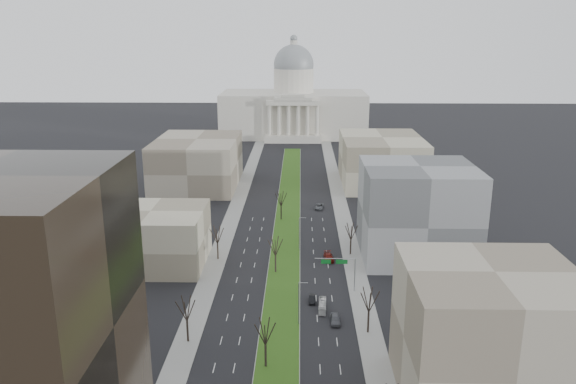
# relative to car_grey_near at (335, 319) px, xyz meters

# --- Properties ---
(ground) EXTENTS (600.00, 600.00, 0.00)m
(ground) POSITION_rel_car_grey_near_xyz_m (-11.05, 64.23, -0.81)
(ground) COLOR black
(ground) RESTS_ON ground
(median) EXTENTS (8.00, 222.03, 0.20)m
(median) POSITION_rel_car_grey_near_xyz_m (-11.05, 63.22, -0.71)
(median) COLOR #999993
(median) RESTS_ON ground
(sidewalk_left) EXTENTS (5.00, 330.00, 0.15)m
(sidewalk_left) POSITION_rel_car_grey_near_xyz_m (-28.55, 39.23, -0.74)
(sidewalk_left) COLOR gray
(sidewalk_left) RESTS_ON ground
(sidewalk_right) EXTENTS (5.00, 330.00, 0.15)m
(sidewalk_right) POSITION_rel_car_grey_near_xyz_m (6.45, 39.23, -0.74)
(sidewalk_right) COLOR gray
(sidewalk_right) RESTS_ON ground
(capitol) EXTENTS (80.00, 46.00, 55.00)m
(capitol) POSITION_rel_car_grey_near_xyz_m (-11.05, 213.82, 15.49)
(capitol) COLOR beige
(capitol) RESTS_ON ground
(building_beige_left) EXTENTS (26.00, 22.00, 14.00)m
(building_beige_left) POSITION_rel_car_grey_near_xyz_m (-44.05, 29.23, 6.19)
(building_beige_left) COLOR gray
(building_beige_left) RESTS_ON ground
(building_tan_right) EXTENTS (26.00, 24.00, 22.00)m
(building_tan_right) POSITION_rel_car_grey_near_xyz_m (21.95, -23.77, 10.19)
(building_tan_right) COLOR gray
(building_tan_right) RESTS_ON ground
(building_grey_right) EXTENTS (28.00, 26.00, 24.00)m
(building_grey_right) POSITION_rel_car_grey_near_xyz_m (22.95, 36.23, 11.19)
(building_grey_right) COLOR slate
(building_grey_right) RESTS_ON ground
(building_far_left) EXTENTS (30.00, 40.00, 18.00)m
(building_far_left) POSITION_rel_car_grey_near_xyz_m (-46.05, 104.23, 8.19)
(building_far_left) COLOR gray
(building_far_left) RESTS_ON ground
(building_far_right) EXTENTS (30.00, 40.00, 18.00)m
(building_far_right) POSITION_rel_car_grey_near_xyz_m (23.95, 109.23, 8.19)
(building_far_right) COLOR gray
(building_far_right) RESTS_ON ground
(tree_left_mid) EXTENTS (5.40, 5.40, 9.72)m
(tree_left_mid) POSITION_rel_car_grey_near_xyz_m (-28.25, -7.77, 6.19)
(tree_left_mid) COLOR black
(tree_left_mid) RESTS_ON ground
(tree_left_far) EXTENTS (5.28, 5.28, 9.50)m
(tree_left_far) POSITION_rel_car_grey_near_xyz_m (-28.25, 32.23, 6.03)
(tree_left_far) COLOR black
(tree_left_far) RESTS_ON ground
(tree_right_mid) EXTENTS (5.52, 5.52, 9.94)m
(tree_right_mid) POSITION_rel_car_grey_near_xyz_m (6.15, -3.77, 6.34)
(tree_right_mid) COLOR black
(tree_right_mid) RESTS_ON ground
(tree_right_far) EXTENTS (5.04, 5.04, 9.07)m
(tree_right_far) POSITION_rel_car_grey_near_xyz_m (6.15, 36.23, 5.72)
(tree_right_far) COLOR black
(tree_right_far) RESTS_ON ground
(tree_median_a) EXTENTS (5.40, 5.40, 9.72)m
(tree_median_a) POSITION_rel_car_grey_near_xyz_m (-13.05, -15.77, 6.19)
(tree_median_a) COLOR black
(tree_median_a) RESTS_ON ground
(tree_median_b) EXTENTS (5.40, 5.40, 9.72)m
(tree_median_b) POSITION_rel_car_grey_near_xyz_m (-13.05, 24.23, 6.19)
(tree_median_b) COLOR black
(tree_median_b) RESTS_ON ground
(tree_median_c) EXTENTS (5.40, 5.40, 9.72)m
(tree_median_c) POSITION_rel_car_grey_near_xyz_m (-13.05, 64.23, 6.19)
(tree_median_c) COLOR black
(tree_median_c) RESTS_ON ground
(streetlamp_median_b) EXTENTS (1.90, 0.20, 9.16)m
(streetlamp_median_b) POSITION_rel_car_grey_near_xyz_m (-7.29, -0.77, 4.00)
(streetlamp_median_b) COLOR gray
(streetlamp_median_b) RESTS_ON ground
(streetlamp_median_c) EXTENTS (1.90, 0.20, 9.16)m
(streetlamp_median_c) POSITION_rel_car_grey_near_xyz_m (-7.29, 39.23, 4.00)
(streetlamp_median_c) COLOR gray
(streetlamp_median_c) RESTS_ON ground
(mast_arm_signs) EXTENTS (9.12, 0.24, 8.09)m
(mast_arm_signs) POSITION_rel_car_grey_near_xyz_m (2.44, 14.26, 5.30)
(mast_arm_signs) COLOR gray
(mast_arm_signs) RESTS_ON ground
(car_grey_near) EXTENTS (1.94, 4.77, 1.62)m
(car_grey_near) POSITION_rel_car_grey_near_xyz_m (0.00, 0.00, 0.00)
(car_grey_near) COLOR #515359
(car_grey_near) RESTS_ON ground
(car_black) EXTENTS (1.58, 4.11, 1.33)m
(car_black) POSITION_rel_car_grey_near_xyz_m (-4.44, 9.10, -0.14)
(car_black) COLOR black
(car_black) RESTS_ON ground
(car_red) EXTENTS (2.72, 5.74, 1.62)m
(car_red) POSITION_rel_car_grey_near_xyz_m (0.23, 32.26, -0.00)
(car_red) COLOR #65140D
(car_red) RESTS_ON ground
(car_grey_far) EXTENTS (3.27, 5.72, 1.50)m
(car_grey_far) POSITION_rel_car_grey_near_xyz_m (-0.85, 75.83, -0.06)
(car_grey_far) COLOR #4E5156
(car_grey_far) RESTS_ON ground
(box_van) EXTENTS (1.86, 6.51, 1.79)m
(box_van) POSITION_rel_car_grey_near_xyz_m (-2.37, 5.50, 0.08)
(box_van) COLOR silver
(box_van) RESTS_ON ground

